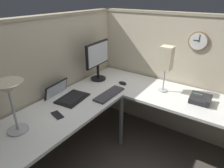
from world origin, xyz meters
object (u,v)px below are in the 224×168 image
at_px(keyboard, 109,94).
at_px(computer_mouse, 123,83).
at_px(laptop, 65,95).
at_px(wall_clock, 198,41).
at_px(office_phone, 201,99).
at_px(desk_lamp_dome, 9,92).
at_px(monitor, 98,58).
at_px(desk_lamp_paper, 166,59).
at_px(cell_phone, 57,115).

bearing_deg(keyboard, computer_mouse, 4.92).
height_order(laptop, computer_mouse, laptop).
xyz_separation_m(keyboard, wall_clock, (0.76, -0.69, 0.54)).
height_order(keyboard, wall_clock, wall_clock).
distance_m(computer_mouse, office_phone, 0.92).
bearing_deg(laptop, keyboard, -50.12).
distance_m(laptop, wall_clock, 1.60).
xyz_separation_m(keyboard, computer_mouse, (0.33, 0.03, 0.01)).
bearing_deg(wall_clock, desk_lamp_dome, 150.82).
relative_size(laptop, office_phone, 1.99).
distance_m(monitor, computer_mouse, 0.45).
bearing_deg(desk_lamp_paper, computer_mouse, 103.07).
bearing_deg(cell_phone, keyboard, -0.33).
xyz_separation_m(laptop, wall_clock, (1.08, -1.06, 0.53)).
bearing_deg(desk_lamp_dome, wall_clock, -29.18).
xyz_separation_m(office_phone, desk_lamp_paper, (0.04, 0.43, 0.35)).
xyz_separation_m(desk_lamp_dome, cell_phone, (0.34, -0.10, -0.36)).
distance_m(office_phone, desk_lamp_paper, 0.55).
height_order(keyboard, desk_lamp_dome, desk_lamp_dome).
xyz_separation_m(desk_lamp_dome, desk_lamp_paper, (1.39, -0.72, 0.02)).
distance_m(monitor, desk_lamp_paper, 0.85).
relative_size(computer_mouse, office_phone, 0.49).
relative_size(monitor, desk_lamp_dome, 1.12).
bearing_deg(wall_clock, laptop, 135.31).
xyz_separation_m(cell_phone, office_phone, (1.01, -1.06, 0.03)).
distance_m(monitor, office_phone, 1.30).
bearing_deg(cell_phone, desk_lamp_paper, -15.55).
xyz_separation_m(keyboard, cell_phone, (-0.61, 0.17, -0.01)).
height_order(office_phone, wall_clock, wall_clock).
distance_m(cell_phone, office_phone, 1.46).
distance_m(laptop, desk_lamp_paper, 1.18).
distance_m(desk_lamp_dome, wall_clock, 1.97).
distance_m(laptop, desk_lamp_dome, 0.73).
relative_size(desk_lamp_dome, cell_phone, 3.09).
bearing_deg(computer_mouse, desk_lamp_dome, 169.51).
height_order(laptop, desk_lamp_paper, desk_lamp_paper).
bearing_deg(desk_lamp_paper, cell_phone, 149.35).
bearing_deg(desk_lamp_dome, laptop, 9.61).
bearing_deg(office_phone, computer_mouse, 94.38).
relative_size(laptop, wall_clock, 1.90).
relative_size(desk_lamp_dome, office_phone, 2.11).
height_order(desk_lamp_dome, wall_clock, wall_clock).
relative_size(cell_phone, wall_clock, 0.65).
xyz_separation_m(laptop, keyboard, (0.31, -0.37, -0.01)).
distance_m(keyboard, office_phone, 0.98).
relative_size(cell_phone, office_phone, 0.68).
relative_size(laptop, desk_lamp_paper, 0.79).
xyz_separation_m(cell_phone, wall_clock, (1.38, -0.86, 0.55)).
relative_size(cell_phone, desk_lamp_paper, 0.27).
bearing_deg(keyboard, monitor, 53.02).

